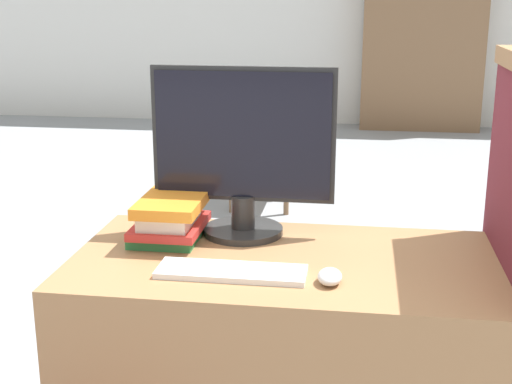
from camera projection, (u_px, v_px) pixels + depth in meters
desk at (282, 381)px, 2.07m from camera, size 1.17×0.64×0.77m
carrel_divider at (509, 300)px, 1.92m from camera, size 0.07×0.67×1.33m
monitor at (243, 151)px, 2.11m from camera, size 0.55×0.24×0.51m
keyboard at (232, 272)px, 1.86m from camera, size 0.39×0.12×0.02m
mouse at (330, 277)px, 1.80m from camera, size 0.06×0.09×0.04m
book_stack at (170, 219)px, 2.10m from camera, size 0.20×0.27×0.13m
far_chair at (264, 134)px, 5.05m from camera, size 0.44×0.44×0.91m
bookshelf_far at (423, 37)px, 7.70m from camera, size 1.30×0.32×2.03m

